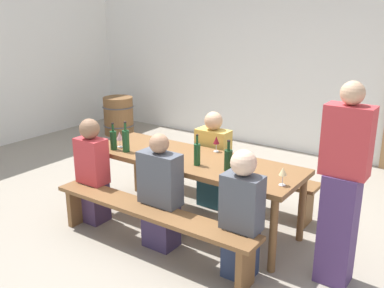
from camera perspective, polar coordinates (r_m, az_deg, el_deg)
The scene contains 20 objects.
ground_plane at distance 4.74m, azimuth 0.00°, elevation -10.45°, with size 24.00×24.00×0.00m, color gray.
back_wall at distance 7.04m, azimuth 15.14°, elevation 11.71°, with size 14.00×0.20×3.20m, color silver.
tasting_table at distance 4.47m, azimuth 0.00°, elevation -2.75°, with size 2.33×0.78×0.75m.
bench_near at distance 4.09m, azimuth -5.63°, elevation -9.60°, with size 2.23×0.30×0.45m.
bench_far at distance 5.12m, azimuth 4.44°, elevation -3.89°, with size 2.23×0.30×0.45m.
wine_bottle_0 at distance 4.20m, azimuth 0.67°, elevation -1.30°, with size 0.07×0.07×0.31m.
wine_bottle_1 at distance 4.66m, azimuth -8.75°, elevation 0.47°, with size 0.08×0.08×0.33m.
wine_bottle_2 at distance 4.08m, azimuth 4.82°, elevation -2.06°, with size 0.08×0.08×0.30m.
wine_bottle_3 at distance 4.76m, azimuth -10.35°, elevation 0.56°, with size 0.07×0.07×0.30m.
wine_glass_0 at distance 4.61m, azimuth 3.24°, elevation 0.44°, with size 0.07×0.07×0.17m.
wine_glass_1 at distance 3.79m, azimuth 11.93°, elevation -3.66°, with size 0.07×0.07×0.17m.
wine_glass_2 at distance 4.83m, azimuth -9.55°, elevation 1.01°, with size 0.08×0.08×0.18m.
wine_glass_3 at distance 4.31m, azimuth -4.73°, elevation -0.99°, with size 0.07×0.07×0.15m.
wine_glass_4 at distance 4.62m, azimuth -5.03°, elevation 0.13°, with size 0.08×0.08×0.14m.
seated_guest_near_0 at distance 4.70m, azimuth -13.01°, elevation -3.71°, with size 0.33×0.24×1.15m.
seated_guest_near_1 at distance 4.11m, azimuth -4.20°, elevation -6.76°, with size 0.41×0.24×1.14m.
seated_guest_near_2 at distance 3.66m, azimuth 6.57°, elevation -9.54°, with size 0.33×0.24×1.14m.
seated_guest_far_0 at distance 4.98m, azimuth 2.78°, elevation -2.35°, with size 0.39×0.24×1.13m.
standing_host at distance 3.67m, azimuth 19.21°, elevation -5.80°, with size 0.36×0.24×1.70m.
wine_barrel at distance 8.11m, azimuth -9.68°, elevation 3.72°, with size 0.57×0.57×0.69m.
Camera 1 is at (2.40, -3.44, 2.20)m, focal length 40.33 mm.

